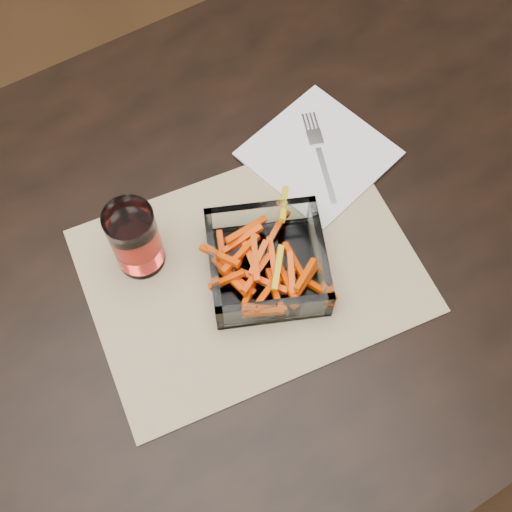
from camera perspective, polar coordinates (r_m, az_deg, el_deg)
The scene contains 6 objects.
dining_table at distance 0.98m, azimuth -7.57°, elevation -4.68°, with size 1.60×0.90×0.75m.
placemat at distance 0.90m, azimuth -0.45°, elevation -1.28°, with size 0.45×0.33×0.00m, color tan.
glass_bowl at distance 0.88m, azimuth 0.99°, elevation -0.69°, with size 0.20×0.20×0.06m.
tumbler at distance 0.87m, azimuth -10.66°, elevation 1.38°, with size 0.07×0.07×0.12m.
napkin at distance 1.00m, azimuth 5.61°, elevation 9.06°, with size 0.19×0.19×0.00m, color white.
fork at distance 1.00m, azimuth 5.66°, elevation 9.07°, with size 0.07×0.16×0.00m.
Camera 1 is at (-0.07, -0.37, 1.57)m, focal length 45.00 mm.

